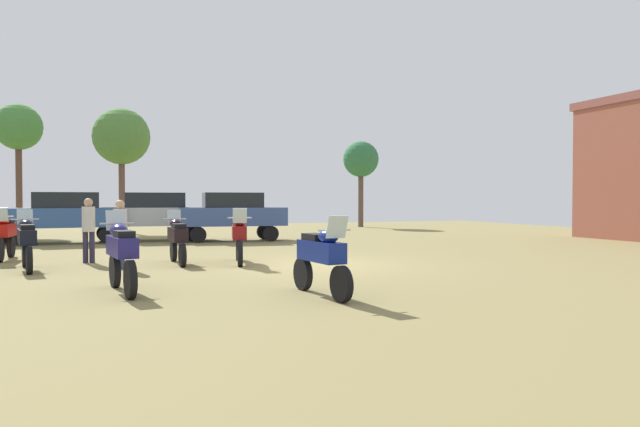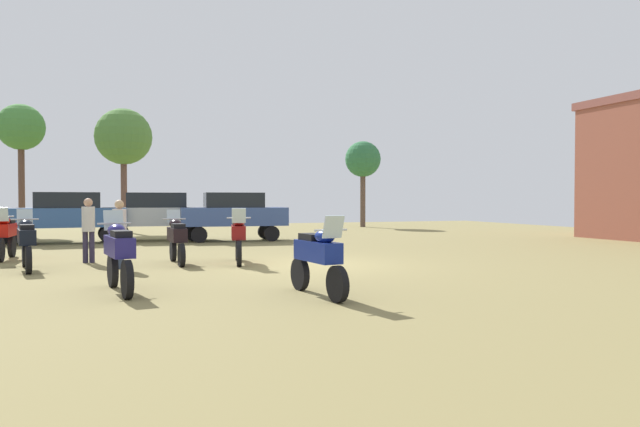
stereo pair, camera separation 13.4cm
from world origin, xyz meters
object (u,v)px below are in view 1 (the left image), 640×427
motorcycle_5 (122,253)px  motorcycle_7 (177,238)px  motorcycle_2 (27,240)px  car_5 (66,213)px  tree_2 (121,137)px  tree_5 (18,129)px  motorcycle_6 (5,234)px  car_1 (233,213)px  motorcycle_4 (322,256)px  tree_1 (361,160)px  car_3 (155,213)px  person_1 (120,229)px  motorcycle_3 (239,236)px  person_2 (89,225)px

motorcycle_5 → motorcycle_7: 4.76m
motorcycle_2 → car_5: car_5 is taller
tree_2 → tree_5: 4.82m
motorcycle_6 → tree_2: 14.70m
car_5 → motorcycle_2: bearing=174.5°
motorcycle_6 → motorcycle_7: (4.47, -2.71, -0.03)m
car_1 → motorcycle_4: bearing=178.7°
motorcycle_2 → tree_2: 17.27m
tree_1 → motorcycle_6: bearing=-140.0°
car_3 → person_1: car_3 is taller
motorcycle_4 → tree_1: size_ratio=0.39×
motorcycle_4 → car_5: car_5 is taller
car_1 → person_1: bearing=156.1°
motorcycle_3 → motorcycle_5: bearing=63.3°
motorcycle_6 → tree_1: tree_1 is taller
motorcycle_3 → motorcycle_4: 5.71m
motorcycle_6 → person_1: person_1 is taller
motorcycle_6 → tree_1: (17.62, 14.81, 3.43)m
person_2 → tree_2: bearing=-83.3°
motorcycle_3 → motorcycle_4: bearing=102.8°
motorcycle_5 → tree_5: 21.73m
motorcycle_2 → motorcycle_3: motorcycle_3 is taller
motorcycle_7 → person_1: (-1.45, -0.59, 0.29)m
car_5 → person_1: bearing=-172.8°
person_2 → motorcycle_6: bearing=-24.7°
car_1 → motorcycle_5: bearing=163.8°
car_1 → tree_5: (-9.00, 8.22, 4.03)m
motorcycle_7 → motorcycle_6: bearing=146.2°
motorcycle_6 → car_1: bearing=-142.3°
motorcycle_3 → car_3: car_3 is taller
car_3 → tree_2: tree_2 is taller
motorcycle_5 → person_1: (0.05, 3.93, 0.25)m
car_1 → tree_2: (-4.18, 8.28, 3.80)m
motorcycle_5 → tree_1: 26.68m
motorcycle_5 → car_5: (-1.80, 13.53, 0.43)m
car_3 → tree_1: size_ratio=0.82×
tree_2 → motorcycle_5: bearing=-91.2°
motorcycle_2 → tree_5: tree_5 is taller
tree_1 → tree_2: (-14.21, -1.16, 0.80)m
motorcycle_2 → tree_1: 24.60m
tree_5 → tree_1: bearing=3.7°
motorcycle_6 → motorcycle_7: size_ratio=1.04×
motorcycle_4 → tree_1: tree_1 is taller
person_1 → person_2: bearing=4.5°
car_3 → motorcycle_2: bearing=162.6°
tree_1 → tree_2: tree_2 is taller
person_2 → tree_1: 22.72m
motorcycle_2 → car_1: size_ratio=0.51×
motorcycle_4 → car_1: car_1 is taller
motorcycle_2 → person_1: bearing=-20.6°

